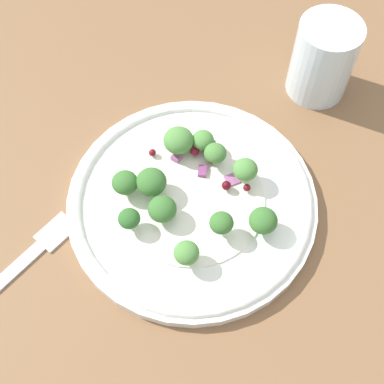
% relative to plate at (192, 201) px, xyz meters
% --- Properties ---
extents(ground_plane, '(1.80, 1.80, 0.02)m').
position_rel_plate_xyz_m(ground_plane, '(0.02, -0.01, -0.02)').
color(ground_plane, brown).
extents(plate, '(0.24, 0.24, 0.02)m').
position_rel_plate_xyz_m(plate, '(0.00, 0.00, 0.00)').
color(plate, white).
rests_on(plate, ground_plane).
extents(dressing_pool, '(0.14, 0.14, 0.00)m').
position_rel_plate_xyz_m(dressing_pool, '(0.00, -0.00, 0.00)').
color(dressing_pool, white).
rests_on(dressing_pool, plate).
extents(broccoli_floret_0, '(0.03, 0.03, 0.03)m').
position_rel_plate_xyz_m(broccoli_floret_0, '(-0.01, 0.04, 0.02)').
color(broccoli_floret_0, '#ADD18E').
rests_on(broccoli_floret_0, plate).
extents(broccoli_floret_1, '(0.03, 0.03, 0.03)m').
position_rel_plate_xyz_m(broccoli_floret_1, '(-0.03, 0.01, 0.02)').
color(broccoli_floret_1, '#8EB77A').
rests_on(broccoli_floret_1, plate).
extents(broccoli_floret_2, '(0.02, 0.02, 0.02)m').
position_rel_plate_xyz_m(broccoli_floret_2, '(0.05, -0.03, 0.02)').
color(broccoli_floret_2, '#ADD18E').
rests_on(broccoli_floret_2, plate).
extents(broccoli_floret_3, '(0.03, 0.03, 0.03)m').
position_rel_plate_xyz_m(broccoli_floret_3, '(0.04, 0.04, 0.02)').
color(broccoli_floret_3, '#ADD18E').
rests_on(broccoli_floret_3, plate).
extents(broccoli_floret_4, '(0.02, 0.02, 0.02)m').
position_rel_plate_xyz_m(broccoli_floret_4, '(-0.05, -0.03, 0.02)').
color(broccoli_floret_4, '#9EC684').
rests_on(broccoli_floret_4, plate).
extents(broccoli_floret_5, '(0.02, 0.02, 0.02)m').
position_rel_plate_xyz_m(broccoli_floret_5, '(-0.01, -0.04, 0.02)').
color(broccoli_floret_5, '#8EB77A').
rests_on(broccoli_floret_5, plate).
extents(broccoli_floret_6, '(0.02, 0.02, 0.02)m').
position_rel_plate_xyz_m(broccoli_floret_6, '(-0.06, 0.03, 0.02)').
color(broccoli_floret_6, '#ADD18E').
rests_on(broccoli_floret_6, plate).
extents(broccoli_floret_7, '(0.02, 0.02, 0.02)m').
position_rel_plate_xyz_m(broccoli_floret_7, '(-0.03, 0.06, 0.02)').
color(broccoli_floret_7, '#8EB77A').
rests_on(broccoli_floret_7, plate).
extents(broccoli_floret_8, '(0.02, 0.02, 0.02)m').
position_rel_plate_xyz_m(broccoli_floret_8, '(0.05, 0.00, 0.02)').
color(broccoli_floret_8, '#ADD18E').
rests_on(broccoli_floret_8, plate).
extents(broccoli_floret_9, '(0.03, 0.03, 0.03)m').
position_rel_plate_xyz_m(broccoli_floret_9, '(0.01, -0.07, 0.02)').
color(broccoli_floret_9, '#8EB77A').
rests_on(broccoli_floret_9, plate).
extents(broccoli_floret_10, '(0.02, 0.02, 0.02)m').
position_rel_plate_xyz_m(broccoli_floret_10, '(0.05, 0.02, 0.02)').
color(broccoli_floret_10, '#8EB77A').
rests_on(broccoli_floret_10, plate).
extents(cranberry_0, '(0.01, 0.01, 0.01)m').
position_rel_plate_xyz_m(cranberry_0, '(0.05, 0.03, 0.01)').
color(cranberry_0, maroon).
rests_on(cranberry_0, plate).
extents(cranberry_1, '(0.01, 0.01, 0.01)m').
position_rel_plate_xyz_m(cranberry_1, '(0.04, -0.04, 0.01)').
color(cranberry_1, maroon).
rests_on(cranberry_1, plate).
extents(cranberry_2, '(0.01, 0.01, 0.01)m').
position_rel_plate_xyz_m(cranberry_2, '(-0.01, 0.04, 0.01)').
color(cranberry_2, '#4C0A14').
rests_on(cranberry_2, plate).
extents(cranberry_3, '(0.01, 0.01, 0.01)m').
position_rel_plate_xyz_m(cranberry_3, '(0.02, 0.06, 0.01)').
color(cranberry_3, maroon).
rests_on(cranberry_3, plate).
extents(cranberry_4, '(0.01, 0.01, 0.01)m').
position_rel_plate_xyz_m(cranberry_4, '(0.04, 0.01, 0.01)').
color(cranberry_4, maroon).
rests_on(cranberry_4, plate).
extents(cranberry_5, '(0.01, 0.01, 0.01)m').
position_rel_plate_xyz_m(cranberry_5, '(0.03, -0.02, 0.01)').
color(cranberry_5, '#4C0A14').
rests_on(cranberry_5, plate).
extents(cranberry_6, '(0.01, 0.01, 0.01)m').
position_rel_plate_xyz_m(cranberry_6, '(0.04, 0.02, 0.01)').
color(cranberry_6, maroon).
rests_on(cranberry_6, plate).
extents(onion_bit_0, '(0.01, 0.01, 0.01)m').
position_rel_plate_xyz_m(onion_bit_0, '(0.03, 0.04, 0.01)').
color(onion_bit_0, '#A35B93').
rests_on(onion_bit_0, plate).
extents(onion_bit_1, '(0.02, 0.02, 0.00)m').
position_rel_plate_xyz_m(onion_bit_1, '(0.06, 0.02, 0.01)').
color(onion_bit_1, '#843D75').
rests_on(onion_bit_1, plate).
extents(onion_bit_2, '(0.02, 0.02, 0.00)m').
position_rel_plate_xyz_m(onion_bit_2, '(0.04, -0.02, 0.01)').
color(onion_bit_2, '#A35B93').
rests_on(onion_bit_2, plate).
extents(onion_bit_3, '(0.01, 0.01, 0.00)m').
position_rel_plate_xyz_m(onion_bit_3, '(0.03, 0.01, 0.01)').
color(onion_bit_3, '#843D75').
rests_on(onion_bit_3, plate).
extents(fork, '(0.19, 0.04, 0.01)m').
position_rel_plate_xyz_m(fork, '(-0.16, 0.10, -0.01)').
color(fork, silver).
rests_on(fork, ground_plane).
extents(water_glass, '(0.07, 0.07, 0.09)m').
position_rel_plate_xyz_m(water_glass, '(0.20, -0.03, 0.03)').
color(water_glass, silver).
rests_on(water_glass, ground_plane).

